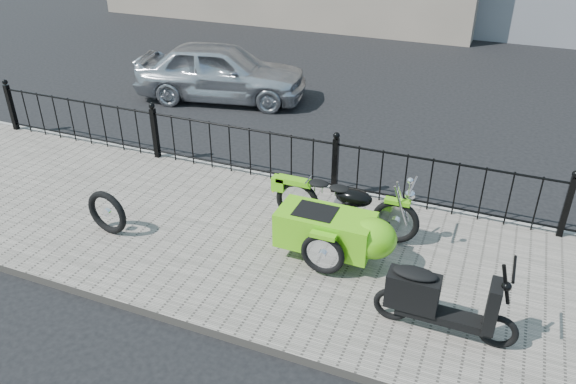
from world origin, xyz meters
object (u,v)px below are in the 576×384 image
at_px(motorcycle_sidecar, 341,227).
at_px(scooter, 436,301).
at_px(spare_tire, 107,212).
at_px(sedan_car, 221,71).

bearing_deg(motorcycle_sidecar, scooter, -34.74).
height_order(motorcycle_sidecar, scooter, scooter).
bearing_deg(scooter, spare_tire, 176.99).
bearing_deg(motorcycle_sidecar, sedan_car, 131.58).
distance_m(motorcycle_sidecar, scooter, 1.76).
bearing_deg(spare_tire, scooter, -3.01).
relative_size(spare_tire, sedan_car, 0.17).
xyz_separation_m(scooter, sedan_car, (-6.11, 6.26, 0.14)).
height_order(scooter, spare_tire, scooter).
height_order(motorcycle_sidecar, sedan_car, sedan_car).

